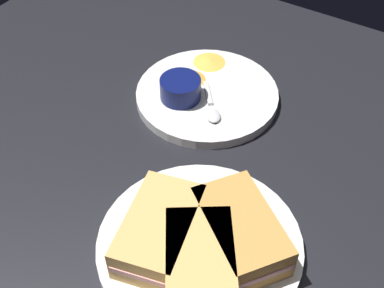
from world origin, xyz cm
name	(u,v)px	position (x,y,z in cm)	size (l,w,h in cm)	color
ground_plane	(159,202)	(0.00, 0.00, -1.50)	(110.00, 110.00, 3.00)	black
plate_sandwich_main	(200,245)	(-4.21, -9.10, 0.80)	(25.29, 25.29, 1.60)	silver
sandwich_half_near	(159,230)	(-6.74, -5.02, 4.00)	(14.55, 10.48, 4.80)	tan
sandwich_half_far	(200,266)	(-8.29, -11.64, 4.00)	(15.03, 13.55, 4.80)	tan
sandwich_half_extra	(240,231)	(-1.68, -13.19, 4.00)	(13.80, 14.98, 4.80)	#C68C42
ramekin_dark_sauce	(248,238)	(-2.00, -14.35, 3.76)	(7.09, 7.09, 4.03)	navy
spoon_by_dark_ramekin	(203,232)	(-2.94, -8.82, 1.96)	(3.12, 9.96, 0.80)	silver
plate_chips_companion	(207,95)	(20.67, 4.73, 0.80)	(22.92, 22.92, 1.60)	silver
ramekin_light_gravy	(180,88)	(17.23, 7.60, 3.46)	(6.47, 6.47, 3.45)	#0C144C
spoon_by_gravy_ramekin	(212,110)	(16.89, 1.64, 1.96)	(8.57, 7.40, 0.80)	silver
plantain_chip_scatter	(198,70)	(24.30, 8.73, 1.90)	(11.45, 6.89, 0.60)	gold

